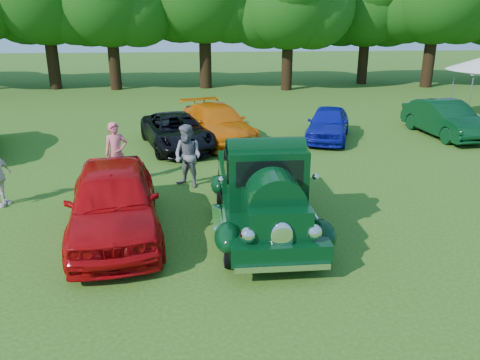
{
  "coord_description": "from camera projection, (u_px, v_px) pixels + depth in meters",
  "views": [
    {
      "loc": [
        -0.37,
        -9.2,
        4.69
      ],
      "look_at": [
        0.57,
        1.04,
        1.1
      ],
      "focal_mm": 35.0,
      "sensor_mm": 36.0,
      "label": 1
    }
  ],
  "objects": [
    {
      "name": "back_car_black",
      "position": [
        177.0,
        131.0,
        17.56
      ],
      "size": [
        3.23,
        4.96,
        1.27
      ],
      "primitive_type": "imported",
      "rotation": [
        0.0,
        0.0,
        0.27
      ],
      "color": "black",
      "rests_on": "ground"
    },
    {
      "name": "spectator_grey",
      "position": [
        188.0,
        156.0,
        13.4
      ],
      "size": [
        1.13,
        1.09,
        1.83
      ],
      "primitive_type": "imported",
      "rotation": [
        0.0,
        0.0,
        -0.63
      ],
      "color": "slate",
      "rests_on": "ground"
    },
    {
      "name": "back_car_orange",
      "position": [
        217.0,
        124.0,
        18.49
      ],
      "size": [
        3.37,
        5.26,
        1.42
      ],
      "primitive_type": "imported",
      "rotation": [
        0.0,
        0.0,
        0.31
      ],
      "color": "#D86307",
      "rests_on": "ground"
    },
    {
      "name": "back_car_green",
      "position": [
        445.0,
        119.0,
        19.28
      ],
      "size": [
        1.96,
        4.54,
        1.45
      ],
      "primitive_type": "imported",
      "rotation": [
        0.0,
        0.0,
        0.1
      ],
      "color": "black",
      "rests_on": "ground"
    },
    {
      "name": "back_car_blue",
      "position": [
        328.0,
        123.0,
        18.74
      ],
      "size": [
        2.79,
        4.17,
        1.32
      ],
      "primitive_type": "imported",
      "rotation": [
        0.0,
        0.0,
        -0.35
      ],
      "color": "#0D1293",
      "rests_on": "ground"
    },
    {
      "name": "hero_pickup",
      "position": [
        264.0,
        192.0,
        10.76
      ],
      "size": [
        2.42,
        5.2,
        2.03
      ],
      "color": "black",
      "rests_on": "ground"
    },
    {
      "name": "ground",
      "position": [
        218.0,
        244.0,
        10.23
      ],
      "size": [
        120.0,
        120.0,
        0.0
      ],
      "primitive_type": "plane",
      "color": "#2A5113",
      "rests_on": "ground"
    },
    {
      "name": "red_convertible",
      "position": [
        114.0,
        200.0,
        10.42
      ],
      "size": [
        2.65,
        5.07,
        1.65
      ],
      "primitive_type": "imported",
      "rotation": [
        0.0,
        0.0,
        0.15
      ],
      "color": "#AB070A",
      "rests_on": "ground"
    },
    {
      "name": "spectator_pink",
      "position": [
        116.0,
        153.0,
        13.69
      ],
      "size": [
        0.78,
        0.63,
        1.84
      ],
      "primitive_type": "imported",
      "rotation": [
        0.0,
        0.0,
        0.33
      ],
      "color": "#E25D69",
      "rests_on": "ground"
    }
  ]
}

